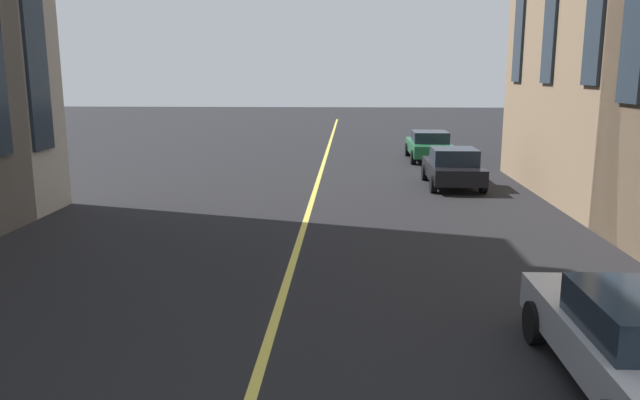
# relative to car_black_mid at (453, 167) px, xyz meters

# --- Properties ---
(lane_centre_line) EXTENTS (80.00, 0.16, 0.01)m
(lane_centre_line) POSITION_rel_car_black_mid_xyz_m (-6.88, 4.90, -0.70)
(lane_centre_line) COLOR #D8C64C
(lane_centre_line) RESTS_ON ground_plane
(car_black_mid) EXTENTS (3.90, 1.89, 1.40)m
(car_black_mid) POSITION_rel_car_black_mid_xyz_m (0.00, 0.00, 0.00)
(car_black_mid) COLOR black
(car_black_mid) RESTS_ON ground_plane
(car_green_parked_b) EXTENTS (4.40, 1.95, 1.37)m
(car_green_parked_b) POSITION_rel_car_black_mid_xyz_m (6.92, 0.00, 0.00)
(car_green_parked_b) COLOR #1E6038
(car_green_parked_b) RESTS_ON ground_plane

